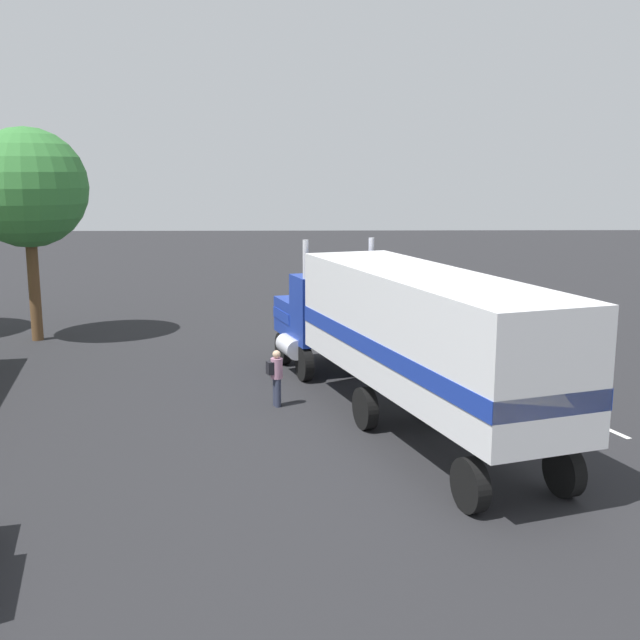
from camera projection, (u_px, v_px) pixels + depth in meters
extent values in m
plane|color=#232326|center=(337.00, 366.00, 26.47)|extent=(120.00, 120.00, 0.00)
cube|color=silver|center=(460.00, 395.00, 22.98)|extent=(4.17, 1.71, 0.01)
cube|color=silver|center=(571.00, 413.00, 21.26)|extent=(4.19, 1.66, 0.01)
cube|color=#193399|center=(316.00, 315.00, 26.48)|extent=(2.50, 2.94, 1.20)
cube|color=#193399|center=(333.00, 309.00, 24.91)|extent=(2.12, 2.82, 2.20)
cube|color=silver|center=(307.00, 310.00, 27.35)|extent=(0.74, 2.02, 1.08)
cube|color=#193399|center=(316.00, 313.00, 26.47)|extent=(2.51, 2.98, 0.36)
cylinder|color=silver|center=(306.00, 295.00, 23.92)|extent=(0.18, 0.18, 3.40)
cylinder|color=silver|center=(371.00, 291.00, 24.65)|extent=(0.18, 0.18, 3.40)
cube|color=silver|center=(423.00, 330.00, 18.94)|extent=(10.78, 5.80, 2.80)
cube|color=#193399|center=(423.00, 346.00, 19.02)|extent=(10.79, 5.84, 0.44)
cylinder|color=silver|center=(291.00, 346.00, 25.11)|extent=(1.44, 1.02, 0.64)
cylinder|color=black|center=(283.00, 348.00, 26.62)|extent=(1.14, 0.63, 1.10)
cylinder|color=black|center=(343.00, 343.00, 27.34)|extent=(1.14, 0.63, 1.10)
cylinder|color=black|center=(304.00, 364.00, 24.49)|extent=(1.14, 0.63, 1.10)
cylinder|color=black|center=(368.00, 358.00, 25.22)|extent=(1.14, 0.63, 1.10)
cylinder|color=black|center=(365.00, 408.00, 19.92)|extent=(1.14, 0.63, 1.10)
cylinder|color=black|center=(441.00, 400.00, 20.64)|extent=(1.14, 0.63, 1.10)
cylinder|color=black|center=(470.00, 485.00, 15.07)|extent=(1.14, 0.63, 1.10)
cylinder|color=black|center=(564.00, 471.00, 15.79)|extent=(1.14, 0.63, 1.10)
cylinder|color=#2D3347|center=(276.00, 392.00, 21.92)|extent=(0.18, 0.18, 0.82)
cylinder|color=#2D3347|center=(278.00, 393.00, 21.78)|extent=(0.18, 0.18, 0.82)
cylinder|color=#A5728C|center=(277.00, 368.00, 21.71)|extent=(0.34, 0.34, 0.58)
sphere|color=tan|center=(277.00, 354.00, 21.64)|extent=(0.23, 0.23, 0.23)
cube|color=black|center=(270.00, 368.00, 21.63)|extent=(0.30, 0.25, 0.36)
cylinder|color=black|center=(510.00, 393.00, 22.02)|extent=(0.66, 0.31, 0.66)
cylinder|color=black|center=(540.00, 408.00, 20.68)|extent=(0.66, 0.31, 0.66)
cube|color=gold|center=(525.00, 391.00, 21.30)|extent=(1.12, 0.58, 0.36)
cylinder|color=silver|center=(512.00, 379.00, 21.84)|extent=(0.29, 0.16, 0.69)
cylinder|color=brown|center=(34.00, 286.00, 30.05)|extent=(0.44, 0.44, 4.34)
sphere|color=#347634|center=(27.00, 188.00, 29.33)|extent=(4.56, 4.56, 4.56)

